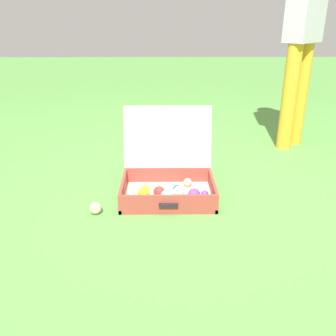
% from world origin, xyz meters
% --- Properties ---
extents(ground_plane, '(16.00, 16.00, 0.00)m').
position_xyz_m(ground_plane, '(0.00, 0.00, 0.00)').
color(ground_plane, '#569342').
extents(open_suitcase, '(0.58, 0.54, 0.53)m').
position_xyz_m(open_suitcase, '(-0.08, 0.13, 0.11)').
color(open_suitcase, beige).
rests_on(open_suitcase, ground).
extents(stray_ball_on_grass, '(0.07, 0.07, 0.07)m').
position_xyz_m(stray_ball_on_grass, '(-0.51, -0.11, 0.04)').
color(stray_ball_on_grass, '#D1B784').
rests_on(stray_ball_on_grass, ground).
extents(bystander_person, '(0.36, 0.35, 1.69)m').
position_xyz_m(bystander_person, '(0.99, 1.07, 0.97)').
color(bystander_person, gold).
rests_on(bystander_person, ground).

